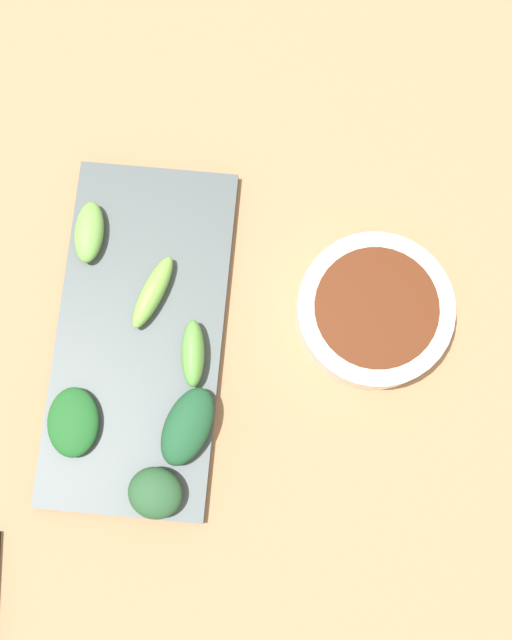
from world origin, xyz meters
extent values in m
cube|color=#A07550|center=(0.00, 0.00, 0.01)|extent=(2.10, 2.10, 0.02)
cylinder|color=white|center=(-0.15, -0.03, 0.04)|extent=(0.15, 0.15, 0.04)
cylinder|color=#522511|center=(-0.15, -0.03, 0.05)|extent=(0.12, 0.12, 0.03)
cube|color=#465051|center=(0.07, 0.01, 0.03)|extent=(0.16, 0.34, 0.01)
ellipsoid|color=#1C4D2D|center=(0.02, 0.09, 0.05)|extent=(0.06, 0.08, 0.03)
ellipsoid|color=#6AA548|center=(0.13, -0.08, 0.04)|extent=(0.03, 0.06, 0.02)
ellipsoid|color=#1D5923|center=(0.12, 0.10, 0.04)|extent=(0.06, 0.07, 0.02)
ellipsoid|color=#27512E|center=(0.04, 0.15, 0.05)|extent=(0.06, 0.06, 0.03)
ellipsoid|color=#5CA645|center=(0.02, 0.03, 0.05)|extent=(0.03, 0.07, 0.03)
ellipsoid|color=#76B348|center=(0.06, -0.03, 0.04)|extent=(0.04, 0.08, 0.02)
camera|label=1|loc=(-0.05, 0.12, 0.71)|focal=40.70mm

